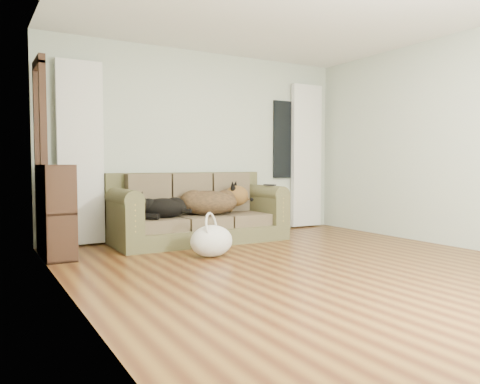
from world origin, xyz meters
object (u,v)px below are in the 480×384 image
bookshelf (56,211)px  tote_bag (211,242)px  dog_black_lab (160,207)px  dog_shepherd (211,204)px  sofa (199,207)px

bookshelf → tote_bag: bearing=-30.3°
dog_black_lab → dog_shepherd: 0.72m
tote_bag → bookshelf: bearing=150.3°
sofa → tote_bag: size_ratio=4.66×
tote_bag → bookshelf: (-1.46, 0.84, 0.34)m
sofa → dog_black_lab: size_ratio=3.77×
dog_black_lab → bookshelf: size_ratio=0.59×
dog_black_lab → dog_shepherd: size_ratio=0.74×
sofa → dog_shepherd: size_ratio=2.79×
dog_black_lab → bookshelf: bearing=-155.5°
dog_shepherd → bookshelf: size_ratio=0.79×
sofa → tote_bag: sofa is taller
dog_black_lab → tote_bag: bearing=-57.3°
sofa → tote_bag: (-0.32, -1.00, -0.29)m
sofa → dog_black_lab: 0.56m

